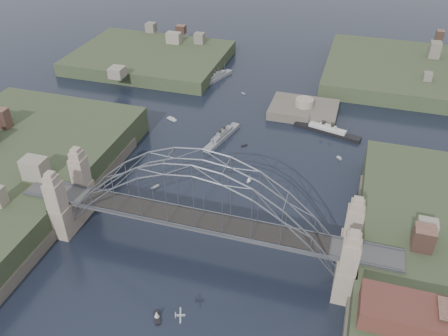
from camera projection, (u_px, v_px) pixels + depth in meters
ground at (201, 248)px, 105.30m from camera, size 500.00×500.00×0.00m
bridge at (199, 206)px, 98.26m from camera, size 84.00×13.80×24.60m
headland_nw at (150, 62)px, 192.73m from camera, size 60.00×45.00×9.00m
headland_ne at (419, 78)px, 179.33m from camera, size 70.00×55.00×9.50m
fort_island at (303, 115)px, 157.60m from camera, size 22.00×16.00×9.40m
wharf_shed at (421, 317)px, 78.10m from camera, size 20.00×8.00×4.00m
naval_cruiser_near at (222, 137)px, 143.51m from camera, size 6.50×18.26×5.46m
naval_cruiser_far at (217, 77)px, 179.49m from camera, size 8.01×16.67×5.71m
ocean_liner at (327, 131)px, 146.53m from camera, size 21.36×8.13×5.23m
aeroplane at (179, 315)px, 84.07m from camera, size 1.94×3.32×0.50m
small_boat_a at (155, 187)px, 123.75m from camera, size 1.79×2.41×0.45m
small_boat_b at (249, 179)px, 125.46m from camera, size 1.33×2.04×2.38m
small_boat_c at (157, 316)px, 89.46m from camera, size 2.51×3.34×2.38m
small_boat_d at (339, 158)px, 134.83m from camera, size 1.79×1.81×1.43m
small_boat_e at (172, 119)px, 153.88m from camera, size 3.77×2.64×1.43m
small_boat_f at (244, 145)px, 140.71m from camera, size 1.75×1.66×0.45m
small_boat_h at (243, 94)px, 169.63m from camera, size 1.88×1.53×0.45m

